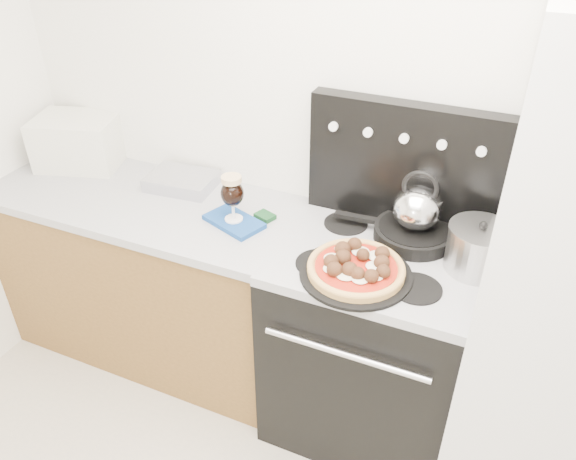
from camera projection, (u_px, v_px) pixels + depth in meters
The scene contains 15 objects.
room_shell at pixel (251, 334), 1.30m from camera, with size 3.52×3.01×2.52m.
base_cabinet at pixel (155, 279), 2.79m from camera, with size 1.45×0.60×0.86m, color brown.
countertop at pixel (142, 201), 2.54m from camera, with size 1.48×0.63×0.04m, color #B1B2B6.
stove_body at pixel (368, 345), 2.39m from camera, with size 0.76×0.65×0.88m, color black.
cooktop at pixel (378, 258), 2.14m from camera, with size 0.76×0.65×0.04m, color #ADADB2.
backguard at pixel (403, 165), 2.20m from camera, with size 0.76×0.08×0.50m, color black.
toaster_oven at pixel (79, 141), 2.74m from camera, with size 0.38×0.29×0.24m, color silver.
foil_sheet at pixel (182, 181), 2.59m from camera, with size 0.30×0.22×0.06m, color white.
oven_mitt at pixel (234, 222), 2.33m from camera, with size 0.25×0.14×0.02m, color #17458F.
beer_glass at pixel (233, 198), 2.27m from camera, with size 0.10×0.10×0.21m, color black, non-canonical shape.
pizza_pan at pixel (356, 273), 2.01m from camera, with size 0.41×0.41×0.01m, color black.
pizza at pixel (356, 267), 2.00m from camera, with size 0.35×0.35×0.05m, color gold, non-canonical shape.
skillet at pixel (413, 234), 2.19m from camera, with size 0.31×0.31×0.06m, color black.
tea_kettle at pixel (418, 205), 2.12m from camera, with size 0.19×0.19×0.21m, color silver, non-canonical shape.
stock_pot at pixel (478, 250), 2.01m from camera, with size 0.22×0.22×0.16m, color #B7B7B7.
Camera 1 is at (0.46, -0.54, 2.16)m, focal length 35.00 mm.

